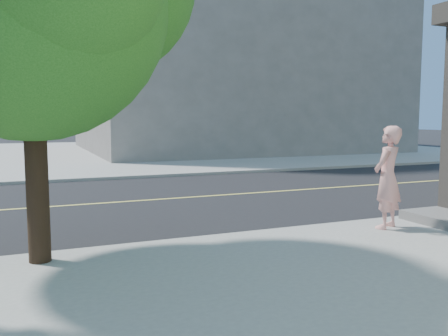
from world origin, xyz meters
name	(u,v)px	position (x,y,z in m)	size (l,w,h in m)	color
sidewalk_ne	(222,150)	(13.50, 21.50, 0.06)	(29.00, 25.00, 0.12)	gray
filler_ne	(226,42)	(14.00, 22.00, 7.12)	(18.00, 16.00, 14.00)	slate
man_on_phone	(387,177)	(7.58, -0.76, 1.07)	(0.69, 0.45, 1.89)	pink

